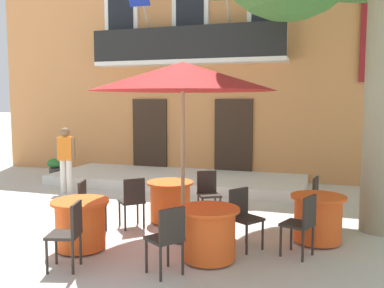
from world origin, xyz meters
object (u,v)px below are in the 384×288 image
Objects in this scene: cafe_chair_front_0 at (321,199)px; cafe_chair_front_1 at (302,221)px; cafe_table_far_side at (80,224)px; pedestrian_near_entrance at (66,156)px; cafe_table_front at (318,218)px; cafe_chair_middle_1 at (168,236)px; cafe_chair_far_side_0 at (89,203)px; cafe_table_middle at (209,234)px; cafe_chair_middle_0 at (243,214)px; cafe_chair_near_tree_0 at (133,199)px; cafe_table_near_tree at (170,201)px; cafe_umbrella at (183,77)px; cafe_chair_near_tree_1 at (208,191)px; ground_planter_left at (55,167)px; cafe_chair_far_side_1 at (69,231)px.

cafe_chair_front_0 is 1.50m from cafe_chair_front_1.
pedestrian_near_entrance reaches higher than cafe_table_far_side.
cafe_chair_front_1 reaches higher than cafe_table_front.
cafe_chair_middle_1 is 1.05× the size of cafe_table_front.
cafe_table_front is at bearing -92.65° from cafe_chair_front_0.
cafe_chair_middle_1 is 1.00× the size of cafe_chair_far_side_0.
cafe_chair_middle_0 reaches higher than cafe_table_middle.
cafe_chair_near_tree_0 and cafe_chair_middle_0 have the same top height.
cafe_table_near_tree and cafe_table_front have the same top height.
cafe_table_middle is at bearing -13.22° from cafe_chair_far_side_0.
cafe_chair_near_tree_0 is 2.36m from cafe_umbrella.
cafe_chair_front_0 is at bearing 80.98° from cafe_chair_front_1.
cafe_chair_near_tree_1 reaches higher than cafe_table_middle.
cafe_chair_middle_0 is 0.31× the size of cafe_umbrella.
cafe_chair_middle_1 is 1.05× the size of cafe_table_far_side.
cafe_table_front is 3.70m from cafe_table_far_side.
cafe_table_middle is at bearing -118.11° from cafe_chair_middle_0.
cafe_chair_near_tree_0 is 1.00× the size of cafe_chair_far_side_0.
cafe_table_front and cafe_table_far_side have the same top height.
ground_planter_left is at bearing 141.35° from cafe_table_middle.
cafe_chair_front_0 is 3.24m from cafe_umbrella.
cafe_chair_middle_0 is at bearing 61.89° from cafe_table_middle.
cafe_chair_middle_1 is 5.61m from pedestrian_near_entrance.
cafe_chair_middle_0 reaches higher than cafe_table_far_side.
cafe_chair_front_1 reaches higher than cafe_table_near_tree.
cafe_chair_middle_1 and cafe_chair_far_side_1 have the same top height.
cafe_chair_middle_1 is at bearing 8.93° from cafe_chair_far_side_1.
cafe_chair_middle_0 is 1.05× the size of cafe_table_front.
cafe_chair_front_0 is 1.00× the size of cafe_chair_front_1.
cafe_table_front is 1.53× the size of ground_planter_left.
cafe_chair_far_side_1 is (0.00, -1.91, 0.00)m from cafe_chair_near_tree_0.
cafe_chair_middle_0 is 1.00× the size of cafe_chair_front_0.
cafe_chair_front_0 is at bearing -1.40° from cafe_chair_near_tree_1.
cafe_chair_far_side_0 is at bearing -133.93° from cafe_table_near_tree.
cafe_table_middle is at bearing -156.19° from cafe_chair_front_1.
cafe_chair_far_side_0 is (-2.26, 0.53, 0.14)m from cafe_table_middle.
cafe_chair_near_tree_1 is at bearing 43.06° from cafe_chair_far_side_0.
cafe_chair_near_tree_1 reaches higher than cafe_table_far_side.
cafe_chair_far_side_1 is at bearing -67.90° from cafe_chair_far_side_0.
pedestrian_near_entrance is at bearing 153.05° from cafe_chair_middle_0.
cafe_chair_near_tree_0 is at bearing 148.26° from cafe_table_middle.
cafe_chair_middle_0 is 1.00× the size of cafe_chair_far_side_0.
cafe_umbrella is (-2.10, -1.32, 2.08)m from cafe_chair_front_0.
pedestrian_near_entrance is at bearing 137.44° from cafe_chair_middle_1.
cafe_chair_front_0 reaches higher than ground_planter_left.
cafe_chair_near_tree_1 is 1.05× the size of cafe_table_far_side.
cafe_chair_middle_1 is at bearing -42.56° from pedestrian_near_entrance.
cafe_table_middle is at bearing 27.18° from cafe_chair_far_side_1.
cafe_table_front is at bearing -25.51° from ground_planter_left.
cafe_chair_middle_1 reaches higher than cafe_table_near_tree.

